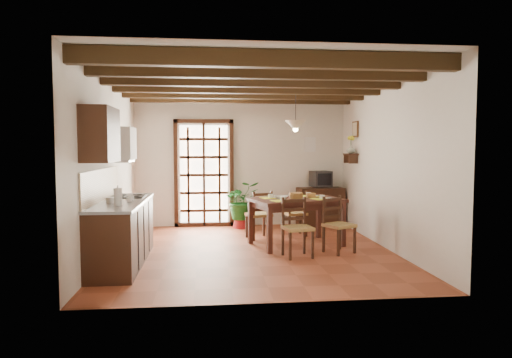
{
  "coord_description": "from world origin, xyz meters",
  "views": [
    {
      "loc": [
        -0.71,
        -7.3,
        1.69
      ],
      "look_at": [
        0.1,
        0.4,
        1.15
      ],
      "focal_mm": 32.0,
      "sensor_mm": 36.0,
      "label": 1
    }
  ],
  "objects": [
    {
      "name": "kitchen_counter",
      "position": [
        -1.96,
        -0.6,
        0.47
      ],
      "size": [
        0.64,
        2.25,
        1.38
      ],
      "color": "black",
      "rests_on": "ground_plane"
    },
    {
      "name": "french_door",
      "position": [
        -0.8,
        2.45,
        1.18
      ],
      "size": [
        1.26,
        0.11,
        2.32
      ],
      "color": "white",
      "rests_on": "ground_plane"
    },
    {
      "name": "chair_near_left",
      "position": [
        0.65,
        -0.46,
        0.29
      ],
      "size": [
        0.48,
        0.47,
        0.91
      ],
      "rotation": [
        0.0,
        0.0,
        0.17
      ],
      "color": "#9D7E43",
      "rests_on": "ground_plane"
    },
    {
      "name": "shelf_vase",
      "position": [
        2.14,
        1.6,
        1.65
      ],
      "size": [
        0.15,
        0.15,
        0.15
      ],
      "primitive_type": "imported",
      "color": "#B2BFB2",
      "rests_on": "wall_shelf"
    },
    {
      "name": "ceiling_beams",
      "position": [
        0.0,
        0.0,
        2.69
      ],
      "size": [
        4.5,
        4.34,
        0.2
      ],
      "color": "black",
      "rests_on": "room_shell"
    },
    {
      "name": "room_shell",
      "position": [
        0.0,
        0.0,
        1.82
      ],
      "size": [
        4.52,
        5.02,
        2.81
      ],
      "color": "silver",
      "rests_on": "ground_plane"
    },
    {
      "name": "sideboard",
      "position": [
        1.68,
        2.23,
        0.41
      ],
      "size": [
        1.01,
        0.55,
        0.82
      ],
      "primitive_type": "cube",
      "rotation": [
        0.0,
        0.0,
        0.12
      ],
      "color": "black",
      "rests_on": "ground_plane"
    },
    {
      "name": "chair_far_left",
      "position": [
        0.22,
        1.01,
        0.28
      ],
      "size": [
        0.51,
        0.5,
        0.89
      ],
      "rotation": [
        0.0,
        0.0,
        3.45
      ],
      "color": "#9D7E43",
      "rests_on": "ground_plane"
    },
    {
      "name": "chair_near_right",
      "position": [
        1.36,
        -0.26,
        0.28
      ],
      "size": [
        0.55,
        0.54,
        0.9
      ],
      "rotation": [
        0.0,
        0.0,
        0.48
      ],
      "color": "#9D7E43",
      "rests_on": "ground_plane"
    },
    {
      "name": "dining_table",
      "position": [
        0.79,
        0.38,
        0.71
      ],
      "size": [
        1.7,
        1.34,
        0.81
      ],
      "rotation": [
        0.0,
        0.0,
        0.28
      ],
      "color": "#3C1B13",
      "rests_on": "ground_plane"
    },
    {
      "name": "framed_picture",
      "position": [
        2.22,
        1.6,
        2.05
      ],
      "size": [
        0.03,
        0.32,
        0.32
      ],
      "color": "brown",
      "rests_on": "room_shell"
    },
    {
      "name": "wall_shelf",
      "position": [
        2.14,
        1.6,
        1.51
      ],
      "size": [
        0.2,
        0.42,
        0.2
      ],
      "color": "black",
      "rests_on": "room_shell"
    },
    {
      "name": "table_bowl",
      "position": [
        0.52,
        0.35,
        0.84
      ],
      "size": [
        0.27,
        0.27,
        0.05
      ],
      "primitive_type": "imported",
      "rotation": [
        0.0,
        0.0,
        0.29
      ],
      "color": "white",
      "rests_on": "dining_table"
    },
    {
      "name": "fuse_box",
      "position": [
        1.5,
        2.48,
        1.75
      ],
      "size": [
        0.25,
        0.03,
        0.32
      ],
      "primitive_type": "cube",
      "color": "white",
      "rests_on": "room_shell"
    },
    {
      "name": "plant_pot",
      "position": [
        -0.02,
        2.15,
        0.11
      ],
      "size": [
        0.38,
        0.38,
        0.23
      ],
      "primitive_type": "cone",
      "color": "maroon",
      "rests_on": "ground_plane"
    },
    {
      "name": "table_setting",
      "position": [
        0.79,
        0.38,
        0.9
      ],
      "size": [
        1.09,
        0.73,
        0.1
      ],
      "rotation": [
        0.0,
        0.0,
        0.28
      ],
      "color": "yellow",
      "rests_on": "dining_table"
    },
    {
      "name": "counter_items",
      "position": [
        -1.95,
        -0.51,
        0.96
      ],
      "size": [
        0.5,
        1.43,
        0.25
      ],
      "color": "black",
      "rests_on": "kitchen_counter"
    },
    {
      "name": "crt_tv",
      "position": [
        1.68,
        2.22,
        1.01
      ],
      "size": [
        0.46,
        0.44,
        0.34
      ],
      "rotation": [
        0.0,
        0.0,
        0.22
      ],
      "color": "black",
      "rests_on": "sideboard"
    },
    {
      "name": "chair_far_right",
      "position": [
        0.94,
        1.21,
        0.27
      ],
      "size": [
        0.46,
        0.45,
        0.86
      ],
      "rotation": [
        0.0,
        0.0,
        3.33
      ],
      "color": "#9D7E43",
      "rests_on": "ground_plane"
    },
    {
      "name": "pendant_lamp",
      "position": [
        0.79,
        0.48,
        2.08
      ],
      "size": [
        0.36,
        0.36,
        0.84
      ],
      "color": "black",
      "rests_on": "room_shell"
    },
    {
      "name": "upper_cabinet",
      "position": [
        -2.08,
        -1.3,
        1.85
      ],
      "size": [
        0.35,
        0.8,
        0.7
      ],
      "primitive_type": "cube",
      "color": "black",
      "rests_on": "room_shell"
    },
    {
      "name": "ground_plane",
      "position": [
        0.0,
        0.0,
        0.0
      ],
      "size": [
        5.0,
        5.0,
        0.0
      ],
      "primitive_type": "plane",
      "color": "brown"
    },
    {
      "name": "potted_plant",
      "position": [
        -0.02,
        2.15,
        0.57
      ],
      "size": [
        2.2,
        2.0,
        2.08
      ],
      "primitive_type": "imported",
      "rotation": [
        0.0,
        0.0,
        0.25
      ],
      "color": "#144C19",
      "rests_on": "ground_plane"
    },
    {
      "name": "range_hood",
      "position": [
        -2.05,
        -0.05,
        1.73
      ],
      "size": [
        0.38,
        0.6,
        0.54
      ],
      "color": "white",
      "rests_on": "room_shell"
    },
    {
      "name": "shelf_flowers",
      "position": [
        2.14,
        1.6,
        1.86
      ],
      "size": [
        0.14,
        0.14,
        0.36
      ],
      "color": "yellow",
      "rests_on": "shelf_vase"
    }
  ]
}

